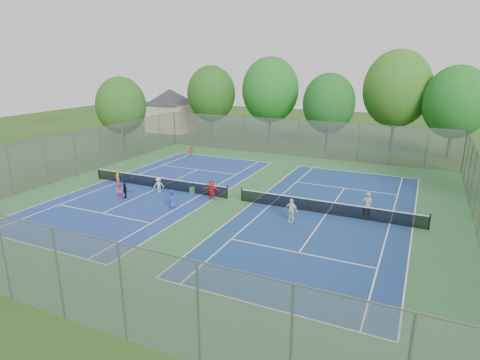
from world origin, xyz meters
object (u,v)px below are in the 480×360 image
net_left (158,183)px  instructor (367,205)px  net_right (327,208)px  ball_crate (131,191)px  ball_hopper (192,191)px

net_left → instructor: size_ratio=6.83×
net_right → ball_crate: 15.39m
ball_hopper → net_right: bearing=1.0°
net_right → ball_crate: net_right is taller
ball_crate → ball_hopper: 4.95m
net_left → net_right: (14.00, 0.00, 0.00)m
ball_hopper → instructor: 13.23m
net_left → net_right: bearing=0.0°
instructor → ball_crate: bearing=-6.0°
net_left → ball_hopper: bearing=-3.2°
net_left → instructor: bearing=1.0°
instructor → ball_hopper: bearing=-10.9°
net_right → ball_crate: (-15.27, -1.89, -0.31)m
net_left → ball_hopper: (3.37, -0.19, -0.17)m
ball_crate → instructor: size_ratio=0.18×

